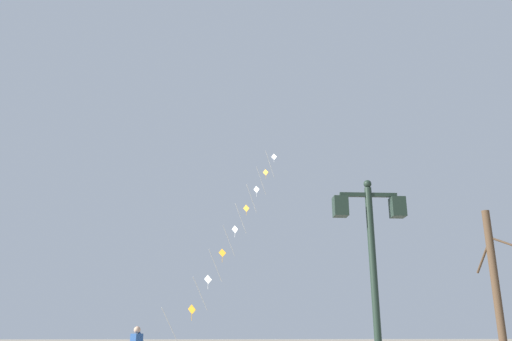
{
  "coord_description": "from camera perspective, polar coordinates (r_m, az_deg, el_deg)",
  "views": [
    {
      "loc": [
        0.45,
        -1.27,
        1.58
      ],
      "look_at": [
        1.45,
        17.05,
        7.33
      ],
      "focal_mm": 35.87,
      "sensor_mm": 36.0,
      "label": 1
    }
  ],
  "objects": [
    {
      "name": "kite_train",
      "position": [
        24.39,
        -2.52,
        -6.91
      ],
      "size": [
        5.16,
        8.91,
        11.45
      ],
      "color": "brown",
      "rests_on": "ground_plane"
    },
    {
      "name": "bare_tree",
      "position": [
        15.82,
        25.26,
        -12.29
      ],
      "size": [
        0.97,
        1.83,
        4.86
      ],
      "color": "#4C3826",
      "rests_on": "ground_plane"
    },
    {
      "name": "twin_lantern_lamp_post",
      "position": [
        10.35,
        12.79,
        -8.35
      ],
      "size": [
        1.44,
        0.28,
        4.5
      ],
      "color": "#1E2D23",
      "rests_on": "ground_plane"
    }
  ]
}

